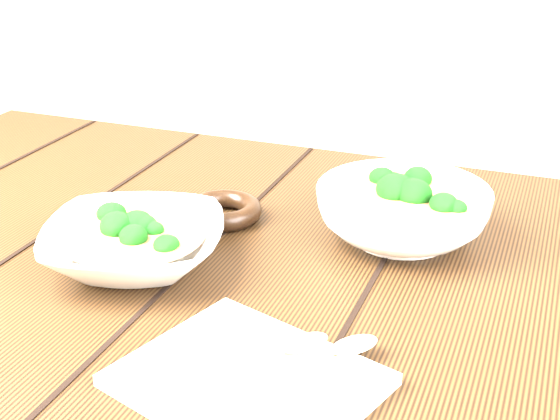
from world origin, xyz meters
name	(u,v)px	position (x,y,z in m)	size (l,w,h in m)	color
table	(218,348)	(0.00, 0.00, 0.63)	(1.20, 0.80, 0.75)	black
soup_bowl_front	(134,243)	(-0.08, -0.04, 0.78)	(0.25, 0.25, 0.06)	white
soup_bowl_back	(402,212)	(0.18, 0.13, 0.78)	(0.26, 0.26, 0.07)	white
trivet	(223,210)	(-0.04, 0.10, 0.76)	(0.10, 0.10, 0.02)	black
napkin	(248,380)	(0.13, -0.20, 0.76)	(0.20, 0.17, 0.01)	#BEB79E
spoon_left	(274,354)	(0.14, -0.17, 0.76)	(0.11, 0.15, 0.01)	#B7B3A2
spoon_right	(324,356)	(0.18, -0.16, 0.76)	(0.12, 0.14, 0.01)	#B7B3A2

